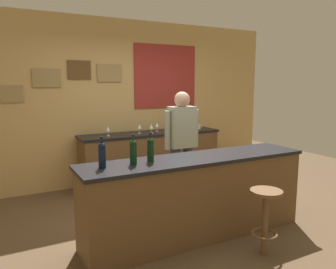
# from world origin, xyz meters

# --- Properties ---
(ground_plane) EXTENTS (10.00, 10.00, 0.00)m
(ground_plane) POSITION_xyz_m (0.00, 0.00, 0.00)
(ground_plane) COLOR brown
(back_wall) EXTENTS (6.00, 0.09, 2.80)m
(back_wall) POSITION_xyz_m (0.01, 2.03, 1.42)
(back_wall) COLOR tan
(back_wall) RESTS_ON ground_plane
(bar_counter) EXTENTS (2.65, 0.60, 0.92)m
(bar_counter) POSITION_xyz_m (0.00, -0.40, 0.46)
(bar_counter) COLOR brown
(bar_counter) RESTS_ON ground_plane
(side_counter) EXTENTS (2.46, 0.56, 0.90)m
(side_counter) POSITION_xyz_m (0.40, 1.65, 0.45)
(side_counter) COLOR brown
(side_counter) RESTS_ON ground_plane
(bartender) EXTENTS (0.52, 0.21, 1.62)m
(bartender) POSITION_xyz_m (0.30, 0.44, 0.94)
(bartender) COLOR #384766
(bartender) RESTS_ON ground_plane
(bar_stool) EXTENTS (0.32, 0.32, 0.68)m
(bar_stool) POSITION_xyz_m (0.38, -1.09, 0.46)
(bar_stool) COLOR brown
(bar_stool) RESTS_ON ground_plane
(wine_bottle_a) EXTENTS (0.07, 0.07, 0.31)m
(wine_bottle_a) POSITION_xyz_m (-1.06, -0.36, 1.06)
(wine_bottle_a) COLOR black
(wine_bottle_a) RESTS_ON bar_counter
(wine_bottle_b) EXTENTS (0.07, 0.07, 0.31)m
(wine_bottle_b) POSITION_xyz_m (-0.74, -0.36, 1.06)
(wine_bottle_b) COLOR black
(wine_bottle_b) RESTS_ON bar_counter
(wine_bottle_c) EXTENTS (0.07, 0.07, 0.31)m
(wine_bottle_c) POSITION_xyz_m (-0.54, -0.34, 1.06)
(wine_bottle_c) COLOR black
(wine_bottle_c) RESTS_ON bar_counter
(wine_glass_a) EXTENTS (0.07, 0.07, 0.16)m
(wine_glass_a) POSITION_xyz_m (-0.37, 1.61, 1.01)
(wine_glass_a) COLOR silver
(wine_glass_a) RESTS_ON side_counter
(wine_glass_b) EXTENTS (0.07, 0.07, 0.16)m
(wine_glass_b) POSITION_xyz_m (0.18, 1.64, 1.01)
(wine_glass_b) COLOR silver
(wine_glass_b) RESTS_ON side_counter
(wine_glass_c) EXTENTS (0.07, 0.07, 0.16)m
(wine_glass_c) POSITION_xyz_m (0.37, 1.58, 1.01)
(wine_glass_c) COLOR silver
(wine_glass_c) RESTS_ON side_counter
(wine_glass_d) EXTENTS (0.07, 0.07, 0.16)m
(wine_glass_d) POSITION_xyz_m (0.53, 1.69, 1.01)
(wine_glass_d) COLOR silver
(wine_glass_d) RESTS_ON side_counter
(coffee_mug) EXTENTS (0.12, 0.08, 0.09)m
(coffee_mug) POSITION_xyz_m (1.34, 1.61, 0.95)
(coffee_mug) COLOR silver
(coffee_mug) RESTS_ON side_counter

